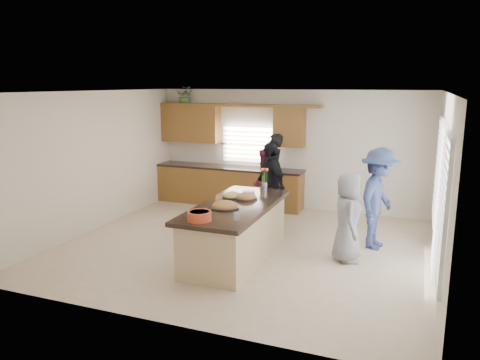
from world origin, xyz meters
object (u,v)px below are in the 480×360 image
at_px(salad_bowl, 199,216).
at_px(woman_right_back, 378,199).
at_px(island, 236,233).
at_px(woman_right_front, 348,218).
at_px(woman_left_front, 270,186).
at_px(woman_left_mid, 264,184).
at_px(woman_left_back, 274,172).

xyz_separation_m(salad_bowl, woman_right_back, (2.34, 2.49, -0.11)).
xyz_separation_m(island, woman_right_front, (1.78, 0.57, 0.30)).
bearing_deg(woman_left_front, woman_right_back, 33.63).
bearing_deg(woman_left_mid, woman_left_front, 42.98).
height_order(island, woman_left_mid, woman_left_mid).
bearing_deg(woman_left_back, woman_right_back, 51.58).
height_order(island, woman_left_back, woman_left_back).
bearing_deg(salad_bowl, woman_right_back, 46.77).
bearing_deg(woman_right_back, salad_bowl, 148.83).
relative_size(island, woman_left_mid, 1.73).
distance_m(salad_bowl, woman_left_front, 2.93).
bearing_deg(woman_right_back, woman_left_mid, 79.63).
xyz_separation_m(woman_left_front, woman_right_front, (1.76, -1.28, -0.14)).
height_order(island, woman_right_front, woman_right_front).
bearing_deg(woman_right_back, woman_left_back, 66.61).
bearing_deg(woman_left_back, woman_left_mid, -1.10).
bearing_deg(woman_left_mid, salad_bowl, 16.86).
distance_m(island, woman_left_mid, 2.48).
distance_m(woman_left_back, woman_left_front, 1.39).
bearing_deg(woman_right_front, woman_right_back, -40.65).
xyz_separation_m(woman_left_mid, woman_right_back, (2.48, -1.02, 0.14)).
xyz_separation_m(woman_left_mid, woman_right_front, (2.08, -1.87, -0.03)).
height_order(woman_right_back, woman_right_front, woman_right_back).
distance_m(salad_bowl, woman_left_back, 4.28).
xyz_separation_m(salad_bowl, woman_right_front, (1.93, 1.64, -0.27)).
relative_size(woman_left_front, woman_right_front, 1.19).
relative_size(woman_left_back, woman_right_front, 1.20).
distance_m(woman_left_back, woman_left_mid, 0.77).
bearing_deg(woman_left_front, woman_left_mid, 163.49).
distance_m(woman_left_mid, woman_right_front, 2.79).
distance_m(woman_right_back, woman_right_front, 0.95).
height_order(woman_left_mid, woman_left_front, woman_left_front).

